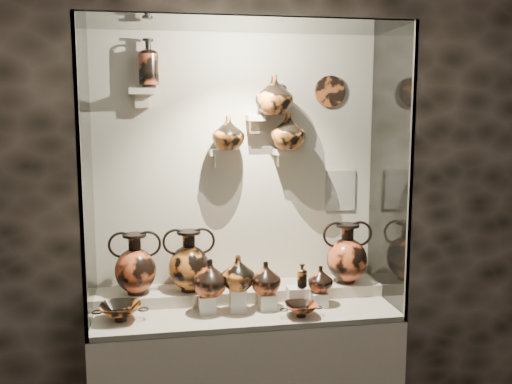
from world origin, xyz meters
The scene contains 36 objects.
wall_back centered at (0.00, 2.50, 1.60)m, with size 5.00×0.02×3.20m, color black.
plinth centered at (0.00, 2.18, 0.40)m, with size 1.70×0.60×0.80m, color beige.
front_tier centered at (0.00, 2.18, 0.82)m, with size 1.68×0.58×0.03m, color #B7A78E.
rear_tier centered at (0.00, 2.35, 0.85)m, with size 1.70×0.25×0.10m, color #B7A78E.
back_panel centered at (0.00, 2.50, 1.60)m, with size 1.70×0.03×1.60m, color beige.
glass_front centered at (0.00, 1.88, 1.60)m, with size 1.70×0.01×1.60m, color white.
glass_left centered at (-0.85, 2.18, 1.60)m, with size 0.01×0.60×1.60m, color white.
glass_right centered at (0.85, 2.18, 1.60)m, with size 0.01×0.60×1.60m, color white.
glass_top centered at (0.00, 2.18, 2.40)m, with size 1.70×0.60×0.01m, color white.
frame_post_left centered at (-0.84, 1.89, 1.60)m, with size 0.02×0.02×1.60m, color gray.
frame_post_right centered at (0.84, 1.89, 1.60)m, with size 0.02×0.02×1.60m, color gray.
pedestal_a centered at (-0.22, 2.13, 0.88)m, with size 0.09×0.09×0.10m, color silver.
pedestal_b centered at (-0.05, 2.13, 0.90)m, with size 0.09×0.09×0.13m, color silver.
pedestal_c centered at (0.12, 2.13, 0.88)m, with size 0.09×0.09×0.09m, color silver.
pedestal_d centered at (0.28, 2.13, 0.89)m, with size 0.09×0.09×0.12m, color silver.
pedestal_e centered at (0.42, 2.13, 0.87)m, with size 0.09×0.09×0.08m, color silver.
bracket_ul centered at (-0.55, 2.42, 2.05)m, with size 0.14×0.12×0.04m, color beige.
bracket_ca centered at (-0.10, 2.42, 1.70)m, with size 0.14×0.12×0.04m, color beige.
bracket_cb centered at (0.10, 2.42, 1.90)m, with size 0.10×0.12×0.04m, color beige.
bracket_cc centered at (0.28, 2.42, 1.70)m, with size 0.14×0.12×0.04m, color beige.
amphora_left centered at (-0.61, 2.33, 1.08)m, with size 0.28×0.28×0.35m, color #C04D24, non-canonical shape.
amphora_mid centered at (-0.31, 2.33, 1.08)m, with size 0.29×0.29×0.36m, color #C36322, non-canonical shape.
amphora_right centered at (0.65, 2.32, 1.08)m, with size 0.29×0.29×0.37m, color #C04D24, non-canonical shape.
jug_a centered at (-0.20, 2.13, 1.03)m, with size 0.20×0.20×0.20m, color #C04D24.
jug_b centered at (-0.05, 2.11, 1.06)m, with size 0.19×0.19×0.19m, color #C36322.
jug_c centered at (0.11, 2.14, 1.01)m, with size 0.17×0.17×0.18m, color #C04D24.
jug_e centered at (0.43, 2.15, 0.99)m, with size 0.14×0.14×0.15m, color #C04D24.
lekythos_small centered at (0.31, 2.11, 1.03)m, with size 0.07×0.07×0.15m, color #C36322, non-canonical shape.
kylix_left centered at (-0.69, 2.09, 0.89)m, with size 0.28×0.24×0.11m, color #C36322, non-canonical shape.
kylix_right centered at (0.28, 1.99, 0.88)m, with size 0.23×0.19×0.09m, color #C04D24, non-canonical shape.
lekythos_tall centered at (-0.51, 2.41, 2.22)m, with size 0.12×0.12×0.31m, color #C04D24, non-canonical shape.
ovoid_vase_a centered at (-0.07, 2.38, 1.82)m, with size 0.19×0.19×0.20m, color #C36322.
ovoid_vase_b centered at (0.20, 2.36, 2.03)m, with size 0.22×0.22×0.23m, color #C36322.
ovoid_vase_c centered at (0.29, 2.37, 1.82)m, with size 0.20×0.20×0.21m, color #C36322.
wall_plate centered at (0.57, 2.47, 2.06)m, with size 0.19×0.19×0.02m, color #97471D.
info_placard centered at (0.65, 2.47, 1.45)m, with size 0.19×0.01×0.25m, color beige.
Camera 1 is at (-0.48, -0.90, 1.95)m, focal length 40.00 mm.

